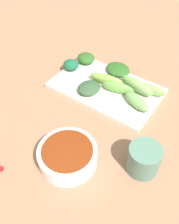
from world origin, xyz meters
The scene contains 13 objects.
tabletop centered at (0.00, 0.00, 0.01)m, with size 2.10×2.10×0.02m, color #8E684C.
sauce_bowl centered at (-0.10, -0.04, 0.04)m, with size 0.12×0.12×0.04m.
serving_plate centered at (0.13, 0.02, 0.03)m, with size 0.17×0.28×0.01m, color silver.
broccoli_leafy_0 centered at (0.14, 0.14, 0.05)m, with size 0.04×0.04×0.03m, color #175734.
broccoli_leafy_1 centered at (0.09, 0.05, 0.04)m, with size 0.06×0.06×0.02m, color #2F4D30.
broccoli_stalk_2 centered at (0.11, -0.08, 0.04)m, with size 0.03×0.08×0.03m, color #6FA058.
broccoli_stalk_3 centered at (0.17, -0.09, 0.05)m, with size 0.02×0.08×0.03m, color #77B154.
broccoli_stalk_4 centered at (0.13, -0.02, 0.05)m, with size 0.02×0.08×0.03m, color #649F44.
broccoli_leafy_5 centered at (0.19, 0.13, 0.04)m, with size 0.05×0.05×0.03m, color #28571E.
broccoli_stalk_6 centered at (0.16, -0.05, 0.05)m, with size 0.03×0.10×0.03m, color #79A759.
broccoli_stalk_7 centered at (0.14, 0.03, 0.05)m, with size 0.02×0.09×0.03m, color #79A642.
broccoli_leafy_8 centered at (0.20, 0.03, 0.04)m, with size 0.06×0.07×0.02m, color #27561E.
tea_cup centered at (-0.03, -0.17, 0.05)m, with size 0.06×0.06×0.06m, color #517765.
Camera 1 is at (-0.30, -0.23, 0.45)m, focal length 38.98 mm.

